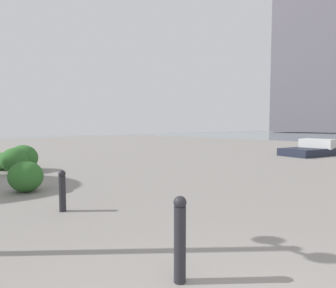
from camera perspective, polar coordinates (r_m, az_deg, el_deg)
name	(u,v)px	position (r m, az deg, el deg)	size (l,w,h in m)	color
building_annex	(316,49)	(74.72, 27.79, 16.61)	(15.40, 11.56, 39.29)	#5B5660
bollard_near	(180,238)	(2.92, 2.42, -18.43)	(0.13, 0.13, 0.87)	#232328
bollard_mid	(62,190)	(5.48, -20.64, -8.69)	(0.13, 0.13, 0.75)	#232328
shrub_low	(15,160)	(10.52, -28.60, -2.89)	(0.96, 0.87, 0.82)	#2D6628
shrub_round	(23,158)	(10.80, -27.30, -2.52)	(1.04, 0.93, 0.88)	#2D6628
shrub_wide	(1,161)	(11.38, -30.68, -3.01)	(0.72, 0.65, 0.61)	#477F38
shrub_tall	(26,176)	(7.41, -26.86, -5.89)	(0.85, 0.76, 0.72)	#2D6628
boat	(317,151)	(16.77, 28.00, -1.20)	(2.50, 4.60, 0.95)	#1E2333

